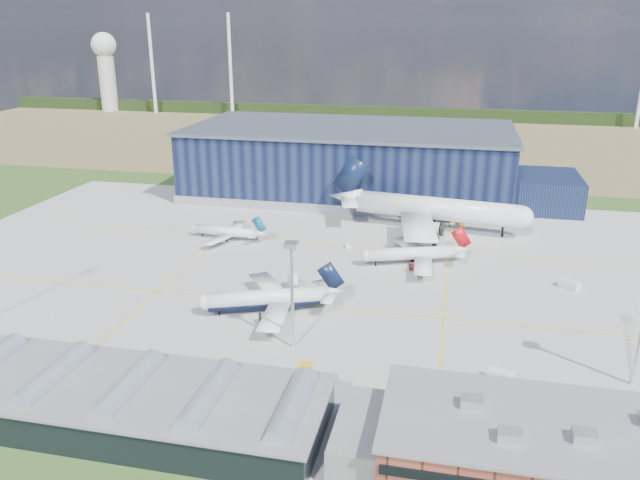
% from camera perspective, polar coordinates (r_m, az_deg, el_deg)
% --- Properties ---
extents(ground, '(600.00, 600.00, 0.00)m').
position_cam_1_polar(ground, '(159.25, -3.20, -4.25)').
color(ground, '#2D511E').
rests_on(ground, ground).
extents(apron, '(220.00, 160.00, 0.08)m').
position_cam_1_polar(apron, '(168.12, -2.28, -2.92)').
color(apron, '#ABAAA5').
rests_on(apron, ground).
extents(farmland, '(600.00, 220.00, 0.01)m').
position_cam_1_polar(farmland, '(368.17, 6.12, 9.22)').
color(farmland, olive).
rests_on(farmland, ground).
extents(treeline, '(600.00, 8.00, 8.00)m').
position_cam_1_polar(treeline, '(446.24, 7.36, 11.44)').
color(treeline, black).
rests_on(treeline, ground).
extents(horizon_dressing, '(440.20, 18.00, 70.00)m').
position_cam_1_polar(horizon_dressing, '(493.48, -16.08, 15.14)').
color(horizon_dressing, white).
rests_on(horizon_dressing, ground).
extents(hangar, '(145.00, 62.00, 26.10)m').
position_cam_1_polar(hangar, '(243.76, 3.41, 6.95)').
color(hangar, black).
rests_on(hangar, ground).
extents(ops_building, '(46.00, 23.00, 10.90)m').
position_cam_1_polar(ops_building, '(100.62, 19.40, -17.65)').
color(ops_building, brown).
rests_on(ops_building, ground).
extents(glass_concourse, '(78.00, 23.00, 8.60)m').
position_cam_1_polar(glass_concourse, '(110.52, -15.23, -14.23)').
color(glass_concourse, black).
rests_on(glass_concourse, ground).
extents(light_mast_center, '(2.60, 2.60, 23.00)m').
position_cam_1_polar(light_mast_center, '(124.14, -2.59, -3.51)').
color(light_mast_center, silver).
rests_on(light_mast_center, ground).
extents(airliner_navy, '(44.43, 44.00, 11.26)m').
position_cam_1_polar(airliner_navy, '(143.60, -4.98, -4.56)').
color(airliner_navy, white).
rests_on(airliner_navy, ground).
extents(airliner_red, '(40.11, 39.69, 10.34)m').
position_cam_1_polar(airliner_red, '(172.86, 8.38, -0.66)').
color(airliner_red, white).
rests_on(airliner_red, ground).
extents(airliner_widebody, '(75.53, 74.30, 21.78)m').
position_cam_1_polar(airliner_widebody, '(202.43, 10.69, 3.87)').
color(airliner_widebody, white).
rests_on(airliner_widebody, ground).
extents(airliner_regional, '(27.62, 27.11, 8.36)m').
position_cam_1_polar(airliner_regional, '(193.70, -8.65, 1.22)').
color(airliner_regional, white).
rests_on(airliner_regional, ground).
extents(gse_tug_a, '(2.65, 3.52, 1.31)m').
position_cam_1_polar(gse_tug_a, '(122.28, -1.48, -11.64)').
color(gse_tug_a, yellow).
rests_on(gse_tug_a, ground).
extents(gse_cart_a, '(2.44, 3.03, 1.14)m').
position_cam_1_polar(gse_cart_a, '(185.74, 2.58, -0.55)').
color(gse_cart_a, silver).
rests_on(gse_cart_a, ground).
extents(gse_van_b, '(5.27, 5.00, 2.29)m').
position_cam_1_polar(gse_van_b, '(169.23, 21.87, -3.81)').
color(gse_van_b, silver).
rests_on(gse_van_b, ground).
extents(gse_tug_c, '(2.17, 3.15, 1.29)m').
position_cam_1_polar(gse_tug_c, '(211.96, 12.73, 1.54)').
color(gse_tug_c, yellow).
rests_on(gse_tug_c, ground).
extents(gse_van_c, '(5.43, 3.67, 2.38)m').
position_cam_1_polar(gse_van_c, '(123.29, 16.22, -11.92)').
color(gse_van_c, silver).
rests_on(gse_van_c, ground).
extents(airstair, '(3.52, 4.94, 2.93)m').
position_cam_1_polar(airstair, '(157.10, -2.51, -4.00)').
color(airstair, silver).
rests_on(airstair, ground).
extents(car_a, '(4.07, 2.15, 1.32)m').
position_cam_1_polar(car_a, '(120.43, 18.68, -13.30)').
color(car_a, '#99999E').
rests_on(car_a, ground).
extents(car_b, '(4.30, 2.21, 1.35)m').
position_cam_1_polar(car_b, '(119.89, 14.66, -13.01)').
color(car_b, '#99999E').
rests_on(car_b, ground).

